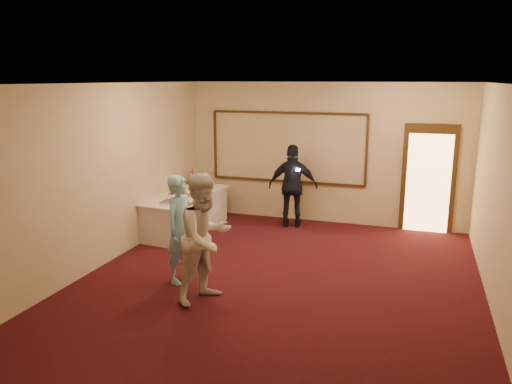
% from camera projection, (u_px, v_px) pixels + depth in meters
% --- Properties ---
extents(floor, '(7.00, 7.00, 0.00)m').
position_uv_depth(floor, '(279.00, 281.00, 7.75)').
color(floor, black).
rests_on(floor, ground).
extents(room_walls, '(6.04, 7.04, 3.02)m').
position_uv_depth(room_walls, '(280.00, 152.00, 7.30)').
color(room_walls, beige).
rests_on(room_walls, floor).
extents(wall_molding, '(3.45, 0.04, 1.55)m').
position_uv_depth(wall_molding, '(287.00, 147.00, 10.85)').
color(wall_molding, '#372410').
rests_on(wall_molding, room_walls).
extents(doorway, '(1.05, 0.07, 2.20)m').
position_uv_depth(doorway, '(428.00, 179.00, 10.05)').
color(doorway, '#372410').
rests_on(doorway, floor).
extents(buffet_table, '(1.14, 2.40, 0.77)m').
position_uv_depth(buffet_table, '(185.00, 212.00, 10.23)').
color(buffet_table, silver).
rests_on(buffet_table, floor).
extents(pavlova_tray, '(0.39, 0.53, 0.19)m').
position_uv_depth(pavlova_tray, '(174.00, 199.00, 9.36)').
color(pavlova_tray, silver).
rests_on(pavlova_tray, buffet_table).
extents(cupcake_stand, '(0.27, 0.27, 0.40)m').
position_uv_depth(cupcake_stand, '(193.00, 178.00, 11.06)').
color(cupcake_stand, '#C34441').
rests_on(cupcake_stand, buffet_table).
extents(plate_stack_a, '(0.19, 0.19, 0.16)m').
position_uv_depth(plate_stack_a, '(184.00, 190.00, 10.14)').
color(plate_stack_a, white).
rests_on(plate_stack_a, buffet_table).
extents(plate_stack_b, '(0.19, 0.19, 0.16)m').
position_uv_depth(plate_stack_b, '(199.00, 188.00, 10.35)').
color(plate_stack_b, white).
rests_on(plate_stack_b, buffet_table).
extents(tart, '(0.28, 0.28, 0.06)m').
position_uv_depth(tart, '(187.00, 196.00, 9.90)').
color(tart, white).
rests_on(tart, buffet_table).
extents(man, '(0.52, 0.68, 1.67)m').
position_uv_depth(man, '(181.00, 229.00, 7.57)').
color(man, '#83BEDC').
rests_on(man, floor).
extents(woman, '(0.99, 1.09, 1.82)m').
position_uv_depth(woman, '(206.00, 238.00, 6.90)').
color(woman, silver).
rests_on(woman, floor).
extents(guest, '(1.08, 0.60, 1.74)m').
position_uv_depth(guest, '(293.00, 186.00, 10.41)').
color(guest, black).
rests_on(guest, floor).
extents(camera_flash, '(0.08, 0.05, 0.05)m').
position_uv_depth(camera_flash, '(298.00, 170.00, 10.10)').
color(camera_flash, white).
rests_on(camera_flash, guest).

